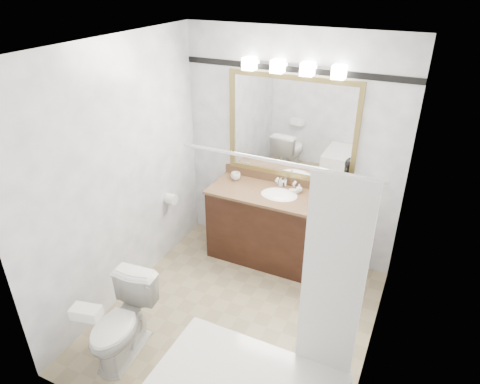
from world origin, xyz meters
name	(u,v)px	position (x,y,z in m)	size (l,w,h in m)	color
room	(237,204)	(0.00, 0.00, 1.25)	(2.42, 2.62, 2.52)	#9A8A68
vanity	(277,227)	(0.00, 1.02, 0.44)	(1.53, 0.58, 0.97)	black
mirror	(291,128)	(0.00, 1.28, 1.50)	(1.40, 0.04, 1.10)	olive
vanity_light_bar	(293,67)	(0.00, 1.23, 2.13)	(1.02, 0.14, 0.12)	silver
accent_stripe	(295,69)	(0.00, 1.29, 2.10)	(2.40, 0.01, 0.06)	black
tp_roll	(171,199)	(-1.14, 0.66, 0.70)	(0.12, 0.12, 0.11)	white
toilet	(121,323)	(-0.69, -0.80, 0.35)	(0.39, 0.69, 0.70)	white
tissue_box	(86,313)	(-0.69, -1.12, 0.74)	(0.21, 0.12, 0.09)	white
coffee_maker	(338,193)	(0.62, 0.99, 1.02)	(0.17, 0.21, 0.33)	black
cup_left	(236,176)	(-0.57, 1.14, 0.89)	(0.11, 0.11, 0.08)	white
soap_bottle_a	(281,182)	(-0.06, 1.22, 0.90)	(0.04, 0.04, 0.09)	white
soap_bottle_b	(299,188)	(0.17, 1.16, 0.90)	(0.07, 0.07, 0.09)	white
soap_bar	(294,191)	(0.12, 1.13, 0.86)	(0.09, 0.06, 0.03)	beige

